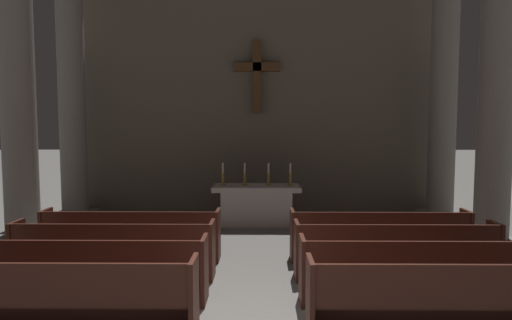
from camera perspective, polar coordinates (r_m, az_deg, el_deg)
pew_left_row_1 at (r=6.03m, az=-24.01°, el=-15.75°), size 3.30×0.50×0.95m
pew_left_row_2 at (r=6.91m, az=-20.45°, el=-13.04°), size 3.30×0.50×0.95m
pew_left_row_3 at (r=7.81m, az=-17.76°, el=-10.91°), size 3.30×0.50×0.95m
pew_left_row_4 at (r=8.74m, az=-15.67°, el=-9.21°), size 3.30×0.50×0.95m
pew_right_row_1 at (r=5.95m, az=23.30°, el=-16.00°), size 3.30×0.50×0.95m
pew_right_row_2 at (r=6.84m, az=19.98°, el=-13.20°), size 3.30×0.50×0.95m
pew_right_row_3 at (r=7.75m, az=17.47°, el=-11.03°), size 3.30×0.50×0.95m
pew_right_row_4 at (r=8.69m, az=15.53°, el=-9.30°), size 3.30×0.50×0.95m
column_left_second at (r=10.41m, az=-28.26°, el=7.62°), size 1.03×1.03×6.55m
column_right_second at (r=10.31m, az=28.46°, el=7.65°), size 1.03×1.03×6.55m
column_left_third at (r=12.78m, az=-22.53°, el=7.14°), size 1.03×1.03×6.55m
column_right_third at (r=12.70m, az=22.88°, el=7.15°), size 1.03×1.03×6.55m
altar at (r=11.29m, az=0.07°, el=-5.65°), size 2.20×0.90×1.01m
candlestick_outer_left at (r=11.23m, az=-4.27°, el=-2.37°), size 0.16×0.16×0.56m
candlestick_inner_left at (r=11.20m, az=-1.47°, el=-2.38°), size 0.16×0.16×0.56m
candlestick_inner_right at (r=11.19m, az=1.61°, el=-2.38°), size 0.16×0.16×0.56m
candlestick_outer_right at (r=11.21m, az=4.42°, el=-2.38°), size 0.16×0.16×0.56m
apse_with_cross at (r=13.10m, az=0.15°, el=8.88°), size 10.85×0.49×7.04m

